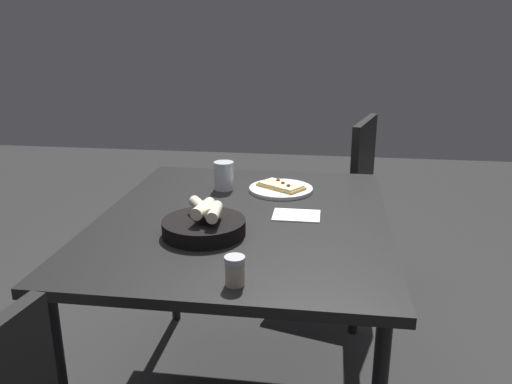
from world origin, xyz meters
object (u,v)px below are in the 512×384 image
at_px(pizza_plate, 281,188).
at_px(chair_far, 339,196).
at_px(bread_basket, 204,225).
at_px(dining_table, 244,232).
at_px(pepper_shaker, 235,272).
at_px(beer_glass, 224,177).

xyz_separation_m(pizza_plate, chair_far, (-0.25, -0.65, -0.23)).
bearing_deg(bread_basket, pizza_plate, -112.32).
bearing_deg(pizza_plate, dining_table, 71.48).
distance_m(pepper_shaker, chair_far, 1.48).
xyz_separation_m(beer_glass, chair_far, (-0.47, -0.66, -0.27)).
distance_m(pizza_plate, pepper_shaker, 0.79).
xyz_separation_m(pizza_plate, pepper_shaker, (0.04, 0.79, 0.02)).
height_order(bread_basket, pepper_shaker, bread_basket).
bearing_deg(bread_basket, beer_glass, -86.35).
bearing_deg(beer_glass, pizza_plate, -177.78).
bearing_deg(bread_basket, chair_far, -111.42).
relative_size(dining_table, pepper_shaker, 15.39).
xyz_separation_m(bread_basket, pepper_shaker, (-0.15, 0.31, 0.00)).
relative_size(beer_glass, chair_far, 0.12).
xyz_separation_m(bread_basket, chair_far, (-0.44, -1.12, -0.25)).
xyz_separation_m(dining_table, beer_glass, (0.13, -0.29, 0.11)).
bearing_deg(chair_far, pepper_shaker, 78.68).
height_order(pizza_plate, beer_glass, beer_glass).
bearing_deg(dining_table, bread_basket, 61.77).
distance_m(dining_table, bread_basket, 0.22).
distance_m(bread_basket, chair_far, 1.23).
bearing_deg(dining_table, pepper_shaker, 96.76).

